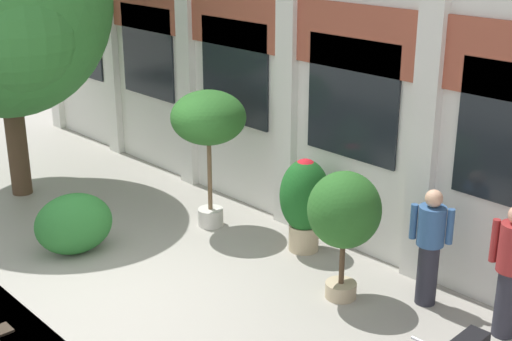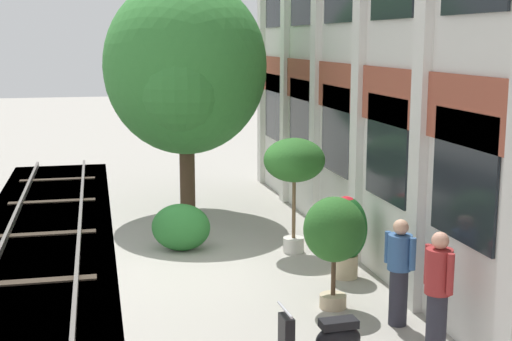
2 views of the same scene
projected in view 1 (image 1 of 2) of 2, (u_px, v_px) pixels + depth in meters
name	position (u px, v px, depth m)	size (l,w,h in m)	color
ground_plane	(130.00, 281.00, 9.61)	(80.00, 80.00, 0.00)	#9E998E
broadleaf_tree	(0.00, 4.00, 11.57)	(3.81, 3.63, 5.37)	#4C3826
potted_plant_stone_basin	(305.00, 198.00, 10.26)	(0.73, 0.73, 1.41)	tan
potted_plant_low_pan	(344.00, 213.00, 8.82)	(0.92, 0.92, 1.71)	tan
potted_plant_tall_urn	(208.00, 122.00, 10.79)	(1.15, 1.15, 2.19)	beige
resident_by_doorway	(511.00, 268.00, 8.09)	(0.52, 0.34, 1.64)	#282833
resident_watching_tracks	(430.00, 244.00, 8.81)	(0.48, 0.34, 1.54)	#282833
topiary_hedge	(74.00, 224.00, 10.28)	(1.13, 0.70, 0.91)	#2D7A33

